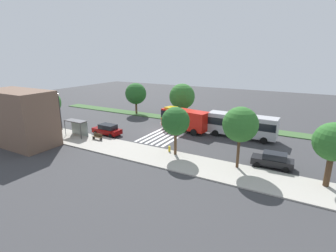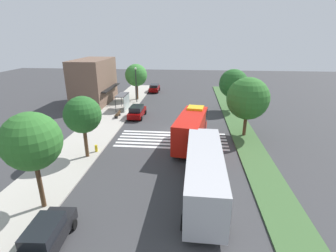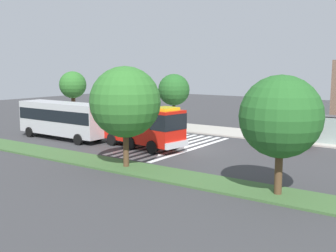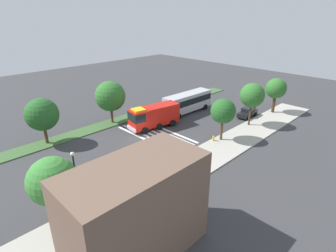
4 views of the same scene
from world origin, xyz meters
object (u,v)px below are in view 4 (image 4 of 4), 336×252
Objects in this scene: parked_car_mid at (139,163)px; sidewalk_tree_far_east at (52,181)px; fire_hydrant at (213,138)px; sidewalk_tree_far_west at (276,89)px; median_tree_west at (42,115)px; transit_bus at (188,101)px; bus_stop_shelter at (129,177)px; sidewalk_tree_west at (252,95)px; fire_truck at (153,116)px; parked_car_west at (248,112)px; street_lamp at (76,177)px; sidewalk_tree_center at (223,111)px; median_tree_far_west at (110,96)px; bench_near_shelter at (158,172)px.

parked_car_mid is 11.29m from sidewalk_tree_far_east.
sidewalk_tree_far_east is 9.17× the size of fire_hydrant.
median_tree_west reaches higher than sidewalk_tree_far_west.
transit_bus is 24.96m from bus_stop_shelter.
parked_car_mid is 21.50m from sidewalk_tree_west.
fire_hydrant is (17.35, -0.50, -4.03)m from sidewalk_tree_far_west.
sidewalk_tree_west is at bearing 148.07° from fire_truck.
transit_bus is (5.73, -8.93, 1.22)m from parked_car_west.
median_tree_west is at bearing -102.45° from street_lamp.
fire_truck is 1.26× the size of sidewalk_tree_west.
sidewalk_tree_west is 1.06× the size of median_tree_west.
sidewalk_tree_far_east reaches higher than parked_car_west.
street_lamp is (32.72, 1.80, 2.84)m from parked_car_west.
sidewalk_tree_far_east reaches higher than sidewalk_tree_center.
parked_car_west is 6.45× the size of fire_hydrant.
fire_hydrant is at bearing 172.83° from parked_car_mid.
median_tree_far_west is 9.82× the size of fire_hydrant.
sidewalk_tree_far_west is 39.91m from sidewalk_tree_far_east.
median_tree_far_west is at bearing -69.08° from fire_hydrant.
sidewalk_tree_center reaches higher than parked_car_west.
parked_car_west is 35.09m from sidewalk_tree_far_east.
median_tree_west is at bearing -25.68° from sidewalk_tree_far_west.
sidewalk_tree_far_west is at bearing 162.42° from fire_truck.
bus_stop_shelter is 5.00× the size of fire_hydrant.
sidewalk_tree_far_west is at bearing -179.01° from bench_near_shelter.
fire_truck is at bearing -41.20° from sidewalk_tree_west.
street_lamp is at bearing 0.28° from fire_hydrant.
sidewalk_tree_west is 22.28m from median_tree_far_west.
street_lamp is 0.88× the size of median_tree_far_west.
fire_hydrant is at bearing 115.03° from fire_truck.
fire_hydrant is (-6.11, 15.97, -4.10)m from median_tree_far_west.
sidewalk_tree_far_east reaches higher than parked_car_mid.
bench_near_shelter is 13.24m from sidewalk_tree_center.
sidewalk_tree_west is 7.79m from sidewalk_tree_center.
median_tree_west reaches higher than parked_car_mid.
sidewalk_tree_far_east is at bearing -4.12° from bus_stop_shelter.
street_lamp is 16.47m from median_tree_west.
transit_bus is 1.60× the size of median_tree_west.
sidewalk_tree_center is 17.99m from median_tree_far_west.
sidewalk_tree_west reaches higher than fire_truck.
parked_car_mid is 0.79× the size of street_lamp.
transit_bus is at bearing -152.21° from bus_stop_shelter.
sidewalk_tree_west is at bearing 147.43° from median_tree_west.
median_tree_far_west is (18.38, -14.27, 3.70)m from parked_car_west.
street_lamp is (8.35, 1.80, 2.83)m from parked_car_mid.
parked_car_mid is at bearing -9.44° from sidewalk_tree_center.
parked_car_mid is 20.70m from transit_bus.
sidewalk_tree_far_east is at bearing 0.00° from sidewalk_tree_far_west.
median_tree_west reaches higher than transit_bus.
sidewalk_tree_center is at bearing 156.03° from fire_hydrant.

